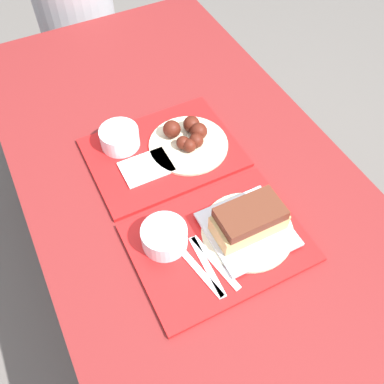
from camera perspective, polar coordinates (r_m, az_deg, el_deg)
name	(u,v)px	position (r m, az deg, el deg)	size (l,w,h in m)	color
ground_plane	(197,301)	(1.80, 0.66, -14.38)	(12.00, 12.00, 0.00)	#605B56
picnic_table	(199,211)	(1.21, 0.95, -2.49)	(0.87, 1.85, 0.74)	maroon
picnic_bench_far	(89,70)	(2.20, -13.57, 15.59)	(0.83, 0.28, 0.43)	maroon
tray_near	(218,243)	(1.05, 3.54, -6.78)	(0.42, 0.31, 0.01)	red
tray_far	(163,153)	(1.23, -3.87, 5.25)	(0.42, 0.31, 0.01)	red
bowl_coleslaw_near	(164,236)	(1.02, -3.71, -5.87)	(0.11, 0.11, 0.06)	silver
brisket_sandwich_plate	(249,224)	(1.04, 7.55, -4.22)	(0.23, 0.23, 0.09)	beige
plastic_fork_near	(207,266)	(1.01, 2.00, -9.85)	(0.02, 0.17, 0.00)	white
plastic_knife_near	(215,262)	(1.02, 3.11, -9.35)	(0.05, 0.17, 0.00)	white
plastic_spoon_near	(199,270)	(1.01, 0.88, -10.36)	(0.05, 0.17, 0.00)	white
bowl_coleslaw_far	(120,137)	(1.24, -9.64, 7.27)	(0.11, 0.11, 0.06)	silver
wings_plate_far	(188,138)	(1.23, -0.53, 7.21)	(0.23, 0.23, 0.06)	beige
napkin_far	(146,167)	(1.19, -6.10, 3.32)	(0.14, 0.10, 0.01)	white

